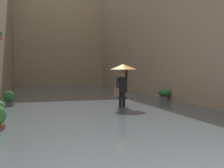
# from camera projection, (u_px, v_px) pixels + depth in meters

# --- Properties ---
(ground_plane) EXTENTS (61.49, 61.49, 0.00)m
(ground_plane) POSITION_uv_depth(u_px,v_px,m) (84.00, 102.00, 15.18)
(ground_plane) COLOR slate
(flood_water) EXTENTS (9.01, 30.60, 0.22)m
(flood_water) POSITION_uv_depth(u_px,v_px,m) (84.00, 100.00, 15.17)
(flood_water) COLOR #515B60
(flood_water) RESTS_ON ground_plane
(building_facade_far) EXTENTS (11.81, 1.80, 13.16)m
(building_facade_far) POSITION_uv_depth(u_px,v_px,m) (58.00, 20.00, 27.49)
(building_facade_far) COLOR tan
(building_facade_far) RESTS_ON ground_plane
(person_wading) EXTENTS (1.11, 1.11, 2.05)m
(person_wading) POSITION_uv_depth(u_px,v_px,m) (123.00, 76.00, 11.58)
(person_wading) COLOR #2D2319
(person_wading) RESTS_ON ground_plane
(potted_plant_mid_right) EXTENTS (0.48, 0.48, 0.85)m
(potted_plant_mid_right) POSITION_uv_depth(u_px,v_px,m) (9.00, 100.00, 12.13)
(potted_plant_mid_right) COLOR #66605B
(potted_plant_mid_right) RESTS_ON ground_plane
(potted_plant_far_left) EXTENTS (0.61, 0.61, 0.76)m
(potted_plant_far_left) POSITION_uv_depth(u_px,v_px,m) (164.00, 95.00, 14.41)
(potted_plant_far_left) COLOR #66605B
(potted_plant_far_left) RESTS_ON ground_plane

